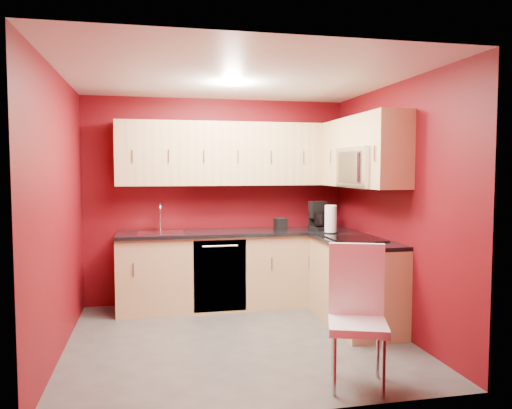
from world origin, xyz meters
name	(u,v)px	position (x,y,z in m)	size (l,w,h in m)	color
floor	(238,340)	(0.00, 0.00, 0.00)	(3.20, 3.20, 0.00)	#53514E
ceiling	(238,77)	(0.00, 0.00, 2.50)	(3.20, 3.20, 0.00)	white
wall_back	(217,201)	(0.00, 1.50, 1.25)	(3.20, 3.20, 0.00)	#61090F
wall_front	(277,229)	(0.00, -1.50, 1.25)	(3.20, 3.20, 0.00)	#61090F
wall_left	(59,214)	(-1.60, 0.00, 1.25)	(3.00, 3.00, 0.00)	#61090F
wall_right	(394,208)	(1.60, 0.00, 1.25)	(3.00, 3.00, 0.00)	#61090F
base_cabinets_back	(237,270)	(0.20, 1.20, 0.43)	(2.80, 0.60, 0.87)	tan
base_cabinets_right	(355,283)	(1.30, 0.25, 0.43)	(0.60, 1.30, 0.87)	tan
countertop_back	(238,232)	(0.20, 1.19, 0.89)	(2.80, 0.63, 0.04)	black
countertop_right	(355,241)	(1.29, 0.23, 0.89)	(0.63, 1.27, 0.04)	black
upper_cabinets_back	(235,154)	(0.20, 1.32, 1.83)	(2.80, 0.35, 0.75)	tan
upper_cabinets_right	(361,146)	(1.42, 0.44, 1.89)	(0.35, 1.55, 0.75)	tan
microwave	(367,167)	(1.39, 0.20, 1.66)	(0.42, 0.76, 0.42)	silver
cooktop	(356,239)	(1.28, 0.20, 0.92)	(0.50, 0.55, 0.01)	black
sink	(161,230)	(-0.70, 1.20, 0.94)	(0.52, 0.42, 0.35)	silver
dishwasher_front	(220,276)	(-0.05, 0.91, 0.43)	(0.60, 0.02, 0.82)	black
downlight	(232,84)	(0.00, 0.30, 2.48)	(0.20, 0.20, 0.01)	white
coffee_maker	(320,216)	(1.21, 1.10, 1.08)	(0.20, 0.27, 0.34)	black
napkin_holder	(280,224)	(0.72, 1.16, 0.98)	(0.13, 0.13, 0.14)	black
paper_towel	(331,219)	(1.21, 0.77, 1.07)	(0.18, 0.18, 0.32)	white
dining_chair	(358,317)	(0.70, -1.20, 0.53)	(0.43, 0.45, 1.06)	white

